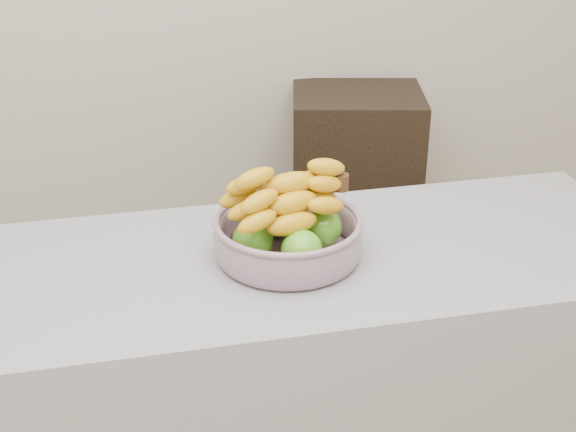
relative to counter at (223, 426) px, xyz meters
name	(u,v)px	position (x,y,z in m)	size (l,w,h in m)	color
counter	(223,426)	(0.00, 0.00, 0.00)	(2.00, 0.60, 0.90)	gray
cabinet	(354,199)	(0.70, 1.21, -0.02)	(0.48, 0.38, 0.86)	black
fruit_bowl	(288,231)	(0.16, 0.00, 0.51)	(0.32, 0.32, 0.20)	#98A4B6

